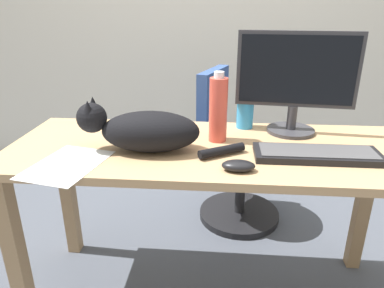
% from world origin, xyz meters
% --- Properties ---
extents(desk, '(1.56, 0.60, 0.72)m').
position_xyz_m(desk, '(0.00, 0.00, 0.61)').
color(desk, tan).
rests_on(desk, ground_plane).
extents(office_chair, '(0.50, 0.48, 0.90)m').
position_xyz_m(office_chair, '(0.12, 0.65, 0.38)').
color(office_chair, black).
rests_on(office_chair, ground_plane).
extents(monitor, '(0.48, 0.20, 0.41)m').
position_xyz_m(monitor, '(0.34, 0.19, 0.95)').
color(monitor, '#333338').
rests_on(monitor, desk).
extents(keyboard, '(0.44, 0.15, 0.03)m').
position_xyz_m(keyboard, '(0.38, -0.08, 0.73)').
color(keyboard, black).
rests_on(keyboard, desk).
extents(cat, '(0.61, 0.20, 0.20)m').
position_xyz_m(cat, '(-0.24, -0.06, 0.80)').
color(cat, black).
rests_on(cat, desk).
extents(computer_mouse, '(0.11, 0.06, 0.04)m').
position_xyz_m(computer_mouse, '(0.10, -0.21, 0.74)').
color(computer_mouse, black).
rests_on(computer_mouse, desk).
extents(paper_sheet, '(0.27, 0.33, 0.00)m').
position_xyz_m(paper_sheet, '(-0.48, -0.21, 0.72)').
color(paper_sheet, white).
rests_on(paper_sheet, desk).
extents(water_bottle, '(0.07, 0.07, 0.23)m').
position_xyz_m(water_bottle, '(0.14, 0.24, 0.83)').
color(water_bottle, '#2D8CD1').
rests_on(water_bottle, desk).
extents(spray_bottle, '(0.07, 0.07, 0.27)m').
position_xyz_m(spray_bottle, '(0.03, 0.07, 0.85)').
color(spray_bottle, '#D84C3D').
rests_on(spray_bottle, desk).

